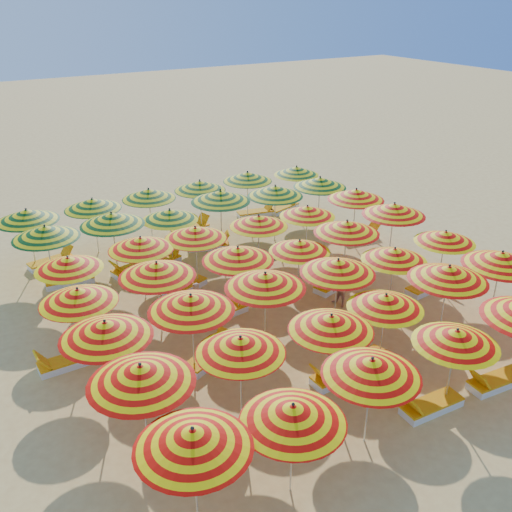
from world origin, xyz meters
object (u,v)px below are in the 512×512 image
at_px(umbrella_20, 238,254).
at_px(lounger_11, 184,287).
at_px(lounger_12, 360,235).
at_px(umbrella_13, 191,303).
at_px(umbrella_32, 170,215).
at_px(umbrella_34, 275,191).
at_px(umbrella_12, 106,330).
at_px(umbrella_7, 240,345).
at_px(umbrella_22, 347,227).
at_px(umbrella_23, 394,209).
at_px(umbrella_8, 331,323).
at_px(umbrella_14, 265,281).
at_px(beachgoer_a, 196,301).
at_px(lounger_8, 67,362).
at_px(lounger_14, 133,269).
at_px(umbrella_17, 445,237).
at_px(lounger_19, 256,213).
at_px(umbrella_3, 456,337).
at_px(umbrella_19, 157,270).
at_px(umbrella_36, 27,215).
at_px(lounger_9, 224,311).
at_px(umbrella_25, 141,244).
at_px(lounger_20, 284,208).
at_px(lounger_13, 68,281).
at_px(lounger_3, 365,364).
at_px(umbrella_1, 293,414).
at_px(lounger_1, 496,381).
at_px(umbrella_37, 93,204).
at_px(umbrella_40, 247,177).
at_px(umbrella_41, 296,171).
at_px(lounger_5, 249,348).
at_px(umbrella_30, 45,232).
at_px(umbrella_35, 320,182).
at_px(umbrella_33, 220,196).
at_px(umbrella_28, 307,211).
at_px(lounger_10, 333,284).
at_px(umbrella_31, 112,219).
at_px(umbrella_26, 195,233).
at_px(umbrella_11, 501,259).
at_px(beachgoer_b, 340,288).
at_px(umbrella_0, 193,439).
at_px(lounger_18, 192,229).
at_px(umbrella_16, 394,255).
at_px(umbrella_15, 338,267).
at_px(umbrella_18, 78,296).
at_px(lounger_2, 338,375).
at_px(umbrella_2, 372,368).
at_px(lounger_16, 209,245).
at_px(umbrella_29, 356,195).
at_px(umbrella_27, 259,221).
at_px(umbrella_38, 149,194).

relative_size(umbrella_20, lounger_11, 1.35).
bearing_deg(lounger_12, umbrella_13, -146.88).
relative_size(umbrella_32, umbrella_34, 0.80).
bearing_deg(umbrella_12, umbrella_7, -39.57).
bearing_deg(umbrella_22, umbrella_23, 8.03).
distance_m(umbrella_8, umbrella_14, 2.64).
distance_m(umbrella_23, beachgoer_a, 8.47).
bearing_deg(lounger_8, lounger_14, -128.60).
relative_size(umbrella_17, lounger_19, 1.42).
distance_m(umbrella_3, umbrella_19, 8.61).
height_order(umbrella_36, lounger_9, umbrella_36).
xyz_separation_m(umbrella_25, lounger_11, (1.37, -0.25, -1.91)).
bearing_deg(lounger_20, lounger_13, 175.73).
height_order(lounger_3, lounger_20, same).
relative_size(umbrella_1, lounger_1, 1.34).
distance_m(umbrella_37, umbrella_40, 7.10).
distance_m(umbrella_1, umbrella_41, 17.23).
relative_size(umbrella_3, umbrella_13, 0.90).
xyz_separation_m(umbrella_13, umbrella_17, (9.73, 0.03, -0.23)).
relative_size(umbrella_37, lounger_3, 1.57).
distance_m(lounger_5, lounger_8, 5.23).
bearing_deg(umbrella_30, umbrella_37, 43.97).
bearing_deg(umbrella_35, umbrella_40, 130.26).
relative_size(umbrella_36, lounger_12, 1.67).
bearing_deg(umbrella_19, umbrella_33, 45.77).
xyz_separation_m(umbrella_17, umbrella_28, (-2.71, 4.44, 0.04)).
relative_size(umbrella_23, lounger_10, 1.74).
bearing_deg(umbrella_31, umbrella_26, -48.65).
distance_m(lounger_3, lounger_14, 9.89).
height_order(umbrella_11, umbrella_20, umbrella_11).
bearing_deg(beachgoer_b, umbrella_14, -84.85).
distance_m(lounger_8, lounger_20, 14.37).
distance_m(umbrella_11, umbrella_12, 12.02).
distance_m(umbrella_0, lounger_18, 15.39).
xyz_separation_m(umbrella_1, umbrella_16, (7.20, 4.72, -0.08)).
xyz_separation_m(umbrella_15, umbrella_20, (-2.16, 2.35, -0.00)).
height_order(umbrella_8, umbrella_18, umbrella_8).
distance_m(umbrella_3, umbrella_34, 11.50).
height_order(umbrella_7, umbrella_32, umbrella_7).
distance_m(umbrella_33, lounger_2, 9.89).
bearing_deg(umbrella_26, lounger_9, -94.38).
bearing_deg(umbrella_11, umbrella_2, -163.48).
xyz_separation_m(lounger_16, lounger_18, (0.10, 1.96, 0.00)).
height_order(umbrella_29, lounger_9, umbrella_29).
distance_m(umbrella_12, umbrella_27, 8.55).
relative_size(umbrella_12, umbrella_30, 1.00).
bearing_deg(lounger_3, umbrella_25, -77.50).
height_order(umbrella_38, lounger_11, umbrella_38).
bearing_deg(umbrella_25, umbrella_11, -38.43).
relative_size(lounger_8, lounger_11, 0.95).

